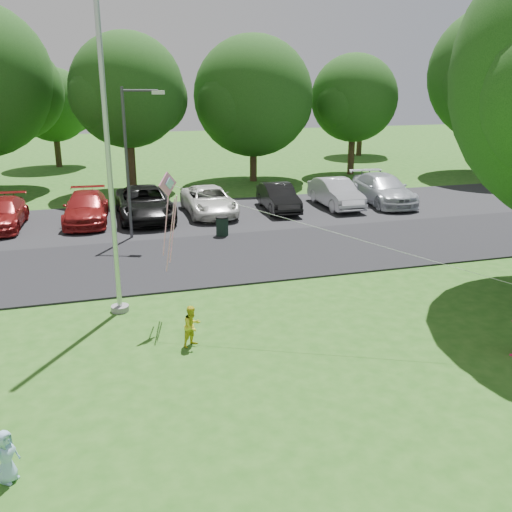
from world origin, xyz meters
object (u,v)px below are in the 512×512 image
object	(u,v)px
flagpole	(109,163)
child_yellow	(192,326)
trash_can	(222,227)
child_blue	(6,456)
kite	(177,202)
street_lamp	(132,150)

from	to	relation	value
flagpole	child_yellow	xyz separation A→B (m)	(1.57, -2.72, -3.65)
trash_can	child_yellow	size ratio (longest dim) A/B	0.82
child_blue	kite	xyz separation A→B (m)	(3.82, 5.80, 2.76)
trash_can	child_yellow	world-z (taller)	child_yellow
street_lamp	flagpole	bearing A→B (deg)	-77.59
street_lamp	child_yellow	world-z (taller)	street_lamp
child_yellow	child_blue	xyz separation A→B (m)	(-3.79, -4.01, -0.06)
street_lamp	child_yellow	distance (m)	10.66
flagpole	child_blue	size ratio (longest dim) A/B	10.80
flagpole	trash_can	bearing A→B (deg)	56.12
street_lamp	kite	xyz separation A→B (m)	(0.43, -8.42, -0.37)
street_lamp	child_yellow	xyz separation A→B (m)	(0.40, -10.20, -3.07)
kite	trash_can	bearing A→B (deg)	30.73
flagpole	child_yellow	distance (m)	4.81
trash_can	kite	xyz separation A→B (m)	(-2.97, -7.76, 2.80)
flagpole	kite	xyz separation A→B (m)	(1.61, -0.94, -0.94)
child_blue	kite	world-z (taller)	kite
trash_can	child_blue	size ratio (longest dim) A/B	0.92
flagpole	child_blue	bearing A→B (deg)	-108.18
flagpole	trash_can	size ratio (longest dim) A/B	11.76
child_blue	flagpole	bearing A→B (deg)	19.04
trash_can	child_blue	distance (m)	15.16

